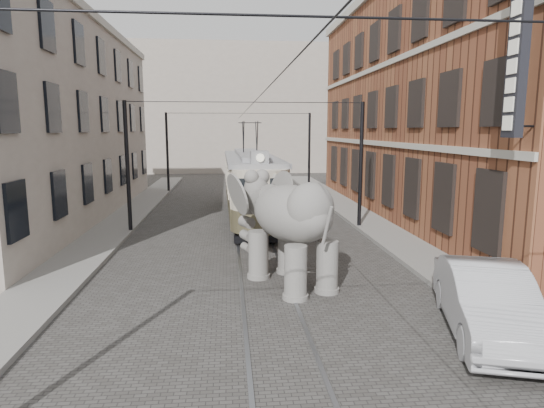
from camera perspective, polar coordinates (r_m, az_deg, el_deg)
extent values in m
plane|color=#413F3C|center=(16.07, -1.41, -7.86)|extent=(120.00, 120.00, 0.00)
cube|color=slate|center=(17.51, 18.72, -6.67)|extent=(2.00, 60.00, 0.15)
cube|color=slate|center=(16.91, -24.17, -7.55)|extent=(2.00, 60.00, 0.15)
cube|color=brown|center=(27.19, 21.33, 11.27)|extent=(8.00, 26.00, 12.00)
cube|color=gray|center=(27.21, -27.20, 8.78)|extent=(7.00, 24.00, 10.00)
cube|color=gray|center=(55.39, -4.44, 11.49)|extent=(28.00, 10.00, 14.00)
imported|color=#A9A9AE|center=(11.93, 25.13, -10.80)|extent=(3.02, 5.17, 1.61)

